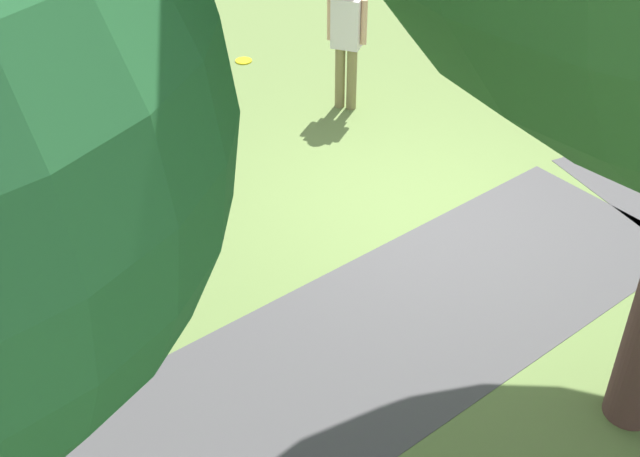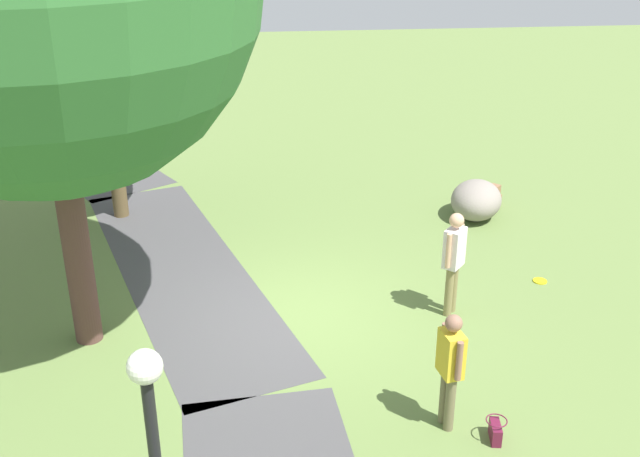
# 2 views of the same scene
# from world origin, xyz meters

# --- Properties ---
(ground_plane) EXTENTS (48.00, 48.00, 0.00)m
(ground_plane) POSITION_xyz_m (0.00, 0.00, 0.00)
(ground_plane) COLOR #5F763D
(footpath_segment_mid) EXTENTS (8.24, 4.49, 0.01)m
(footpath_segment_mid) POSITION_xyz_m (1.76, 1.85, 0.00)
(footpath_segment_mid) COLOR #444244
(footpath_segment_mid) RESTS_ON ground
(footpath_segment_far) EXTENTS (7.88, 5.98, 0.01)m
(footpath_segment_far) POSITION_xyz_m (8.95, 5.23, 0.00)
(footpath_segment_far) COLOR #444244
(footpath_segment_far) RESTS_ON ground
(young_tree_near_path) EXTENTS (3.06, 3.06, 5.14)m
(young_tree_near_path) POSITION_xyz_m (4.34, 3.26, 3.60)
(young_tree_near_path) COLOR brown
(young_tree_near_path) RESTS_ON ground
(lawn_boulder) EXTENTS (1.58, 1.44, 0.78)m
(lawn_boulder) POSITION_xyz_m (3.53, -4.01, 0.39)
(lawn_boulder) COLOR gray
(lawn_boulder) RESTS_ON ground
(woman_with_handbag) EXTENTS (0.51, 0.30, 1.65)m
(woman_with_handbag) POSITION_xyz_m (-2.86, -1.82, 0.95)
(woman_with_handbag) COLOR #6C6545
(woman_with_handbag) RESTS_ON ground
(man_near_boulder) EXTENTS (0.43, 0.41, 1.76)m
(man_near_boulder) POSITION_xyz_m (-0.13, -2.56, 1.03)
(man_near_boulder) COLOR olive
(man_near_boulder) RESTS_ON ground
(handbag_on_grass) EXTENTS (0.33, 0.31, 0.31)m
(handbag_on_grass) POSITION_xyz_m (-3.20, -2.37, 0.14)
(handbag_on_grass) COLOR #5C162F
(handbag_on_grass) RESTS_ON ground
(backpack_by_boulder) EXTENTS (0.35, 0.35, 0.40)m
(backpack_by_boulder) POSITION_xyz_m (4.23, -4.61, 0.19)
(backpack_by_boulder) COLOR #865F41
(backpack_by_boulder) RESTS_ON ground
(frisbee_on_grass) EXTENTS (0.24, 0.24, 0.02)m
(frisbee_on_grass) POSITION_xyz_m (0.75, -4.40, 0.01)
(frisbee_on_grass) COLOR gold
(frisbee_on_grass) RESTS_ON ground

